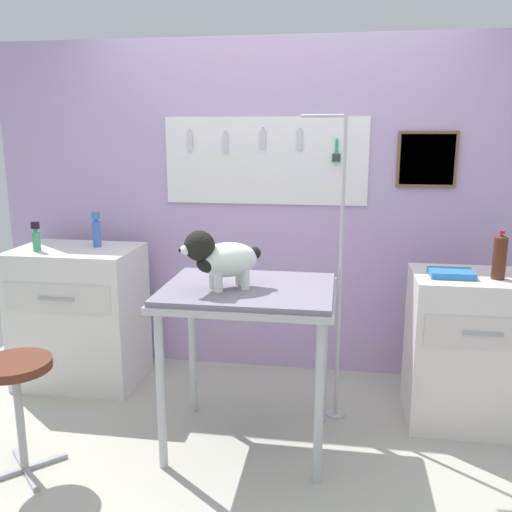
% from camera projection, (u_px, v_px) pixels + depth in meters
% --- Properties ---
extents(ground, '(4.40, 4.00, 0.04)m').
position_uv_depth(ground, '(244.00, 468.00, 2.86)').
color(ground, '#ADAA9B').
extents(rear_wall_panel, '(4.00, 0.11, 2.30)m').
position_uv_depth(rear_wall_panel, '(276.00, 209.00, 3.83)').
color(rear_wall_panel, '#B79AC9').
rests_on(rear_wall_panel, ground).
extents(grooming_table, '(0.90, 0.71, 0.90)m').
position_uv_depth(grooming_table, '(248.00, 304.00, 2.88)').
color(grooming_table, '#B7B7BC').
rests_on(grooming_table, ground).
extents(grooming_arm, '(0.30, 0.11, 1.78)m').
position_uv_depth(grooming_arm, '(338.00, 283.00, 3.17)').
color(grooming_arm, '#B7B7BC').
rests_on(grooming_arm, ground).
extents(dog, '(0.41, 0.33, 0.31)m').
position_uv_depth(dog, '(220.00, 257.00, 2.78)').
color(dog, white).
rests_on(dog, grooming_table).
extents(counter_left, '(0.80, 0.58, 0.93)m').
position_uv_depth(counter_left, '(80.00, 315.00, 3.74)').
color(counter_left, silver).
rests_on(counter_left, ground).
extents(cabinet_right, '(0.68, 0.54, 0.89)m').
position_uv_depth(cabinet_right, '(468.00, 349.00, 3.21)').
color(cabinet_right, silver).
rests_on(cabinet_right, ground).
extents(stool, '(0.35, 0.35, 0.60)m').
position_uv_depth(stool, '(16.00, 381.00, 2.69)').
color(stool, '#9E9EA3').
rests_on(stool, ground).
extents(conditioner_bottle, '(0.05, 0.05, 0.19)m').
position_uv_depth(conditioner_bottle, '(36.00, 239.00, 3.54)').
color(conditioner_bottle, '#3C9667').
rests_on(conditioner_bottle, counter_left).
extents(spray_bottle_tall, '(0.05, 0.05, 0.24)m').
position_uv_depth(spray_bottle_tall, '(97.00, 232.00, 3.67)').
color(spray_bottle_tall, '#3C67C5').
rests_on(spray_bottle_tall, counter_left).
extents(soda_bottle, '(0.07, 0.07, 0.27)m').
position_uv_depth(soda_bottle, '(500.00, 257.00, 3.01)').
color(soda_bottle, '#4A2313').
rests_on(soda_bottle, cabinet_right).
extents(supply_tray, '(0.24, 0.18, 0.04)m').
position_uv_depth(supply_tray, '(451.00, 273.00, 3.08)').
color(supply_tray, '#2B72BF').
rests_on(supply_tray, cabinet_right).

